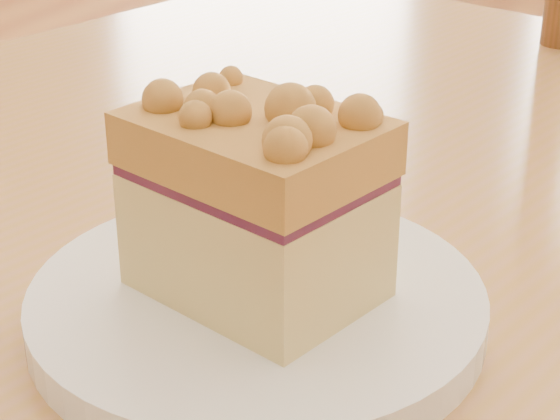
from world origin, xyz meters
The scene contains 2 objects.
plate centered at (-0.09, -0.11, 0.76)m, with size 0.22×0.22×0.02m.
cake_slice centered at (-0.09, -0.11, 0.82)m, with size 0.13×0.12×0.11m.
Camera 1 is at (0.08, -0.48, 1.01)m, focal length 62.00 mm.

